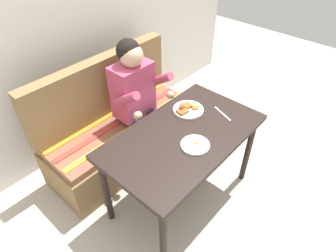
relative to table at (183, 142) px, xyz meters
name	(u,v)px	position (x,y,z in m)	size (l,w,h in m)	color
ground_plane	(181,196)	(0.00, 0.00, -0.65)	(8.00, 8.00, 0.00)	#BCB5A7
back_wall	(65,13)	(0.00, 1.27, 0.65)	(4.40, 0.10, 2.60)	silver
table	(183,142)	(0.00, 0.00, 0.00)	(1.20, 0.70, 0.73)	black
couch	(119,130)	(0.00, 0.76, -0.32)	(1.44, 0.56, 1.00)	olive
person	(139,95)	(0.12, 0.59, 0.09)	(0.45, 0.61, 1.21)	#BE4668
plate_breakfast	(188,109)	(0.24, 0.15, 0.10)	(0.24, 0.24, 0.05)	white
plate_eggs	(195,145)	(-0.04, -0.14, 0.09)	(0.20, 0.20, 0.04)	white
knife	(222,114)	(0.38, -0.08, 0.08)	(0.01, 0.20, 0.01)	silver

